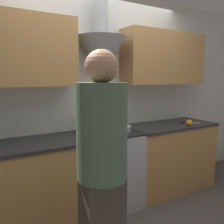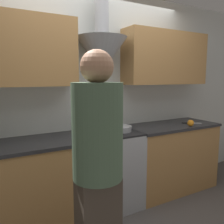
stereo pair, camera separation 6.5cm
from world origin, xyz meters
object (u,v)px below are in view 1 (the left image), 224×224
object	(u,v)px
stock_pot	(94,127)
mixing_bowl	(120,129)
stove_range	(108,169)
person_foreground_left	(102,169)
orange_fruit	(189,123)

from	to	relation	value
stock_pot	mixing_bowl	bearing A→B (deg)	-10.52
stove_range	person_foreground_left	bearing A→B (deg)	-121.32
stove_range	stock_pot	distance (m)	0.55
mixing_bowl	stove_range	bearing A→B (deg)	170.14
mixing_bowl	person_foreground_left	bearing A→B (deg)	-127.89
stock_pot	orange_fruit	distance (m)	1.29
mixing_bowl	orange_fruit	xyz separation A→B (m)	(0.95, -0.20, 0.01)
stock_pot	person_foreground_left	bearing A→B (deg)	-114.03
stove_range	mixing_bowl	world-z (taller)	mixing_bowl
orange_fruit	stove_range	bearing A→B (deg)	168.46
mixing_bowl	person_foreground_left	distance (m)	1.29
mixing_bowl	person_foreground_left	xyz separation A→B (m)	(-0.79, -1.01, 0.01)
orange_fruit	stock_pot	bearing A→B (deg)	168.51
stove_range	person_foreground_left	xyz separation A→B (m)	(-0.63, -1.04, 0.49)
stove_range	stock_pot	size ratio (longest dim) A/B	3.89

